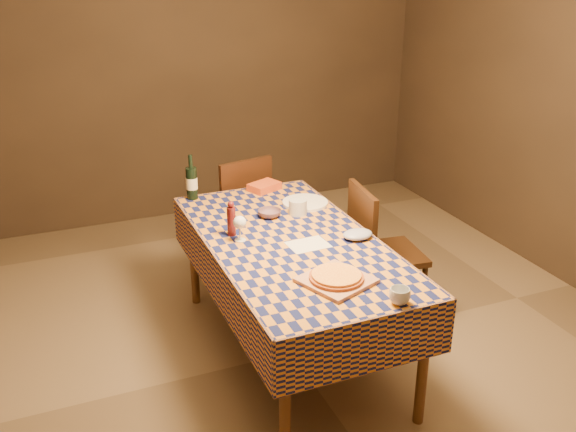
{
  "coord_description": "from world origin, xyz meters",
  "views": [
    {
      "loc": [
        -1.29,
        -3.07,
        2.32
      ],
      "look_at": [
        0.0,
        0.05,
        0.9
      ],
      "focal_mm": 40.0,
      "sensor_mm": 36.0,
      "label": 1
    }
  ],
  "objects_px": {
    "pizza": "(336,276)",
    "wine_bottle": "(192,182)",
    "bowl": "(270,213)",
    "chair_far": "(239,209)",
    "dining_table": "(291,252)",
    "white_plate": "(305,203)",
    "chair_right": "(377,246)",
    "cutting_board": "(336,280)"
  },
  "relations": [
    {
      "from": "pizza",
      "to": "wine_bottle",
      "type": "xyz_separation_m",
      "value": [
        -0.37,
        1.41,
        0.08
      ]
    },
    {
      "from": "bowl",
      "to": "chair_far",
      "type": "relative_size",
      "value": 0.16
    },
    {
      "from": "dining_table",
      "to": "white_plate",
      "type": "xyz_separation_m",
      "value": [
        0.3,
        0.48,
        0.08
      ]
    },
    {
      "from": "pizza",
      "to": "white_plate",
      "type": "height_order",
      "value": "pizza"
    },
    {
      "from": "chair_right",
      "to": "chair_far",
      "type": "bearing_deg",
      "value": 123.23
    },
    {
      "from": "white_plate",
      "to": "cutting_board",
      "type": "bearing_deg",
      "value": -105.55
    },
    {
      "from": "pizza",
      "to": "chair_right",
      "type": "distance_m",
      "value": 1.04
    },
    {
      "from": "dining_table",
      "to": "cutting_board",
      "type": "relative_size",
      "value": 5.93
    },
    {
      "from": "chair_far",
      "to": "chair_right",
      "type": "xyz_separation_m",
      "value": [
        0.63,
        -0.96,
        0.0
      ]
    },
    {
      "from": "chair_far",
      "to": "chair_right",
      "type": "distance_m",
      "value": 1.15
    },
    {
      "from": "cutting_board",
      "to": "chair_right",
      "type": "height_order",
      "value": "chair_right"
    },
    {
      "from": "dining_table",
      "to": "chair_right",
      "type": "relative_size",
      "value": 1.98
    },
    {
      "from": "cutting_board",
      "to": "white_plate",
      "type": "distance_m",
      "value": 1.07
    },
    {
      "from": "wine_bottle",
      "to": "white_plate",
      "type": "height_order",
      "value": "wine_bottle"
    },
    {
      "from": "dining_table",
      "to": "bowl",
      "type": "relative_size",
      "value": 12.76
    },
    {
      "from": "dining_table",
      "to": "bowl",
      "type": "bearing_deg",
      "value": 88.73
    },
    {
      "from": "pizza",
      "to": "chair_far",
      "type": "distance_m",
      "value": 1.72
    },
    {
      "from": "chair_right",
      "to": "bowl",
      "type": "bearing_deg",
      "value": 165.23
    },
    {
      "from": "cutting_board",
      "to": "pizza",
      "type": "height_order",
      "value": "pizza"
    },
    {
      "from": "pizza",
      "to": "chair_right",
      "type": "relative_size",
      "value": 0.37
    },
    {
      "from": "pizza",
      "to": "chair_right",
      "type": "bearing_deg",
      "value": 47.62
    },
    {
      "from": "wine_bottle",
      "to": "pizza",
      "type": "bearing_deg",
      "value": -75.38
    },
    {
      "from": "wine_bottle",
      "to": "chair_right",
      "type": "distance_m",
      "value": 1.29
    },
    {
      "from": "wine_bottle",
      "to": "cutting_board",
      "type": "bearing_deg",
      "value": -75.38
    },
    {
      "from": "pizza",
      "to": "chair_right",
      "type": "xyz_separation_m",
      "value": [
        0.67,
        0.74,
        -0.28
      ]
    },
    {
      "from": "bowl",
      "to": "chair_far",
      "type": "height_order",
      "value": "chair_far"
    },
    {
      "from": "cutting_board",
      "to": "chair_right",
      "type": "relative_size",
      "value": 0.33
    },
    {
      "from": "cutting_board",
      "to": "pizza",
      "type": "bearing_deg",
      "value": 0.0
    },
    {
      "from": "pizza",
      "to": "bowl",
      "type": "xyz_separation_m",
      "value": [
        -0.01,
        0.92,
        -0.01
      ]
    },
    {
      "from": "bowl",
      "to": "white_plate",
      "type": "distance_m",
      "value": 0.32
    },
    {
      "from": "bowl",
      "to": "chair_right",
      "type": "xyz_separation_m",
      "value": [
        0.68,
        -0.18,
        -0.27
      ]
    },
    {
      "from": "cutting_board",
      "to": "chair_right",
      "type": "bearing_deg",
      "value": 47.62
    },
    {
      "from": "chair_far",
      "to": "pizza",
      "type": "bearing_deg",
      "value": -91.5
    },
    {
      "from": "chair_right",
      "to": "white_plate",
      "type": "bearing_deg",
      "value": 142.66
    },
    {
      "from": "cutting_board",
      "to": "white_plate",
      "type": "xyz_separation_m",
      "value": [
        0.29,
        1.03,
        -0.0
      ]
    },
    {
      "from": "bowl",
      "to": "white_plate",
      "type": "bearing_deg",
      "value": 21.51
    },
    {
      "from": "cutting_board",
      "to": "chair_right",
      "type": "xyz_separation_m",
      "value": [
        0.67,
        0.74,
        -0.26
      ]
    },
    {
      "from": "wine_bottle",
      "to": "chair_far",
      "type": "xyz_separation_m",
      "value": [
        0.41,
        0.29,
        -0.36
      ]
    },
    {
      "from": "dining_table",
      "to": "cutting_board",
      "type": "xyz_separation_m",
      "value": [
        0.01,
        -0.55,
        0.09
      ]
    },
    {
      "from": "chair_right",
      "to": "pizza",
      "type": "bearing_deg",
      "value": -132.38
    },
    {
      "from": "bowl",
      "to": "white_plate",
      "type": "height_order",
      "value": "bowl"
    },
    {
      "from": "dining_table",
      "to": "chair_far",
      "type": "relative_size",
      "value": 1.98
    }
  ]
}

